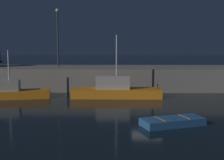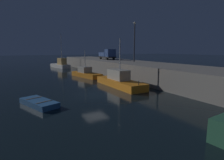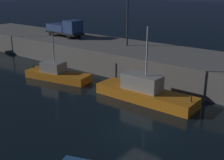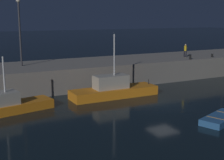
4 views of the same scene
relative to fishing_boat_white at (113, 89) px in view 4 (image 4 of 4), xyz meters
name	(u,v)px [view 4 (image 4 of 4)]	position (x,y,z in m)	size (l,w,h in m)	color
ground_plane	(163,105)	(2.72, -4.83, -0.77)	(320.00, 320.00, 0.00)	black
pier_quay	(106,71)	(2.72, 7.28, 0.55)	(79.88, 8.49, 2.63)	gray
fishing_boat_white	(113,89)	(0.00, 0.00, 0.00)	(9.04, 2.56, 6.34)	orange
fishing_trawler_green	(9,105)	(-10.37, -0.80, -0.13)	(7.43, 3.47, 4.82)	orange
dinghy_orange_near	(221,118)	(3.88, -10.71, -0.53)	(4.45, 2.99, 0.52)	#2D6099
lamp_post_west	(20,27)	(-7.43, 7.75, 6.17)	(0.44, 0.44, 7.30)	#38383D
dockworker	(185,50)	(13.86, 5.67, 2.87)	(0.35, 0.47, 1.76)	black
bollard_west	(190,57)	(12.79, 3.41, 2.14)	(0.28, 0.28, 0.56)	black
bollard_central	(212,56)	(16.93, 3.83, 2.10)	(0.28, 0.28, 0.47)	black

